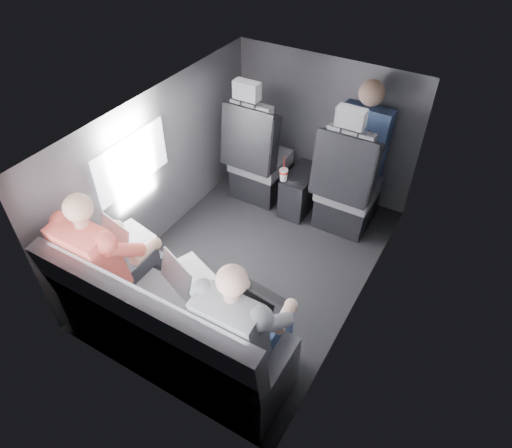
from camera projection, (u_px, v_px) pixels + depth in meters
The scene contains 19 objects.
floor at pixel (254, 263), 3.88m from camera, with size 2.60×2.60×0.00m, color black.
ceiling at pixel (253, 120), 2.99m from camera, with size 2.60×2.60×0.00m, color #B2B2AD.
panel_left at pixel (160, 167), 3.78m from camera, with size 0.02×2.60×1.35m, color #56565B.
panel_right at pixel (367, 242), 3.10m from camera, with size 0.02×2.60×1.35m, color #56565B.
panel_front at pixel (324, 127), 4.28m from camera, with size 1.80×0.02×1.35m, color #56565B.
panel_back at pixel (137, 323), 2.59m from camera, with size 1.80×0.02×1.35m, color #56565B.
side_window at pixel (132, 162), 3.43m from camera, with size 0.02×0.75×0.42m, color white.
seatbelt at pixel (345, 161), 3.62m from camera, with size 0.05×0.01×0.65m, color black.
front_seat_left at pixel (258, 162), 4.34m from camera, with size 0.52×0.58×1.26m.
front_seat_right at pixel (346, 190), 3.99m from camera, with size 0.52×0.58×1.26m.
center_console at pixel (301, 191), 4.32m from camera, with size 0.24×0.48×0.41m.
rear_bench at pixel (171, 331), 2.99m from camera, with size 1.60×0.57×0.92m.
soda_cup at pixel (284, 174), 4.07m from camera, with size 0.08×0.08×0.24m.
laptop_white at pixel (126, 235), 3.21m from camera, with size 0.34×0.34×0.23m.
laptop_silver at pixel (186, 273), 2.94m from camera, with size 0.38×0.39×0.23m.
laptop_black at pixel (256, 304), 2.75m from camera, with size 0.36×0.33×0.24m.
passenger_rear_left at pixel (109, 258), 3.05m from camera, with size 0.50×0.62×1.22m.
passenger_rear_right at pixel (244, 325), 2.65m from camera, with size 0.48×0.60×1.19m.
passenger_front_right at pixel (363, 142), 3.92m from camera, with size 0.42×0.42×0.88m.
Camera 1 is at (1.38, -2.32, 2.81)m, focal length 32.00 mm.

